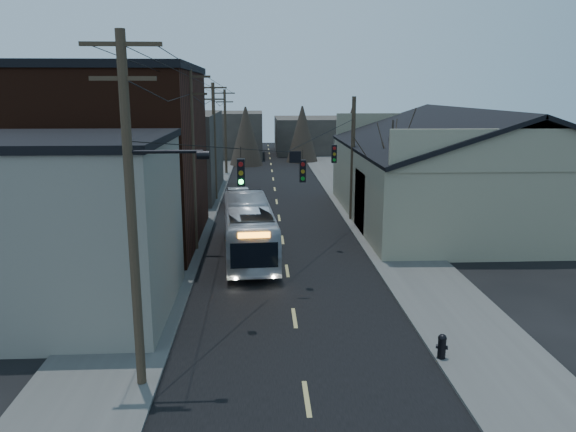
# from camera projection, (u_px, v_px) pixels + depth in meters

# --- Properties ---
(road_surface) EXTENTS (9.00, 110.00, 0.02)m
(road_surface) POSITION_uv_depth(u_px,v_px,m) (277.00, 207.00, 43.80)
(road_surface) COLOR black
(road_surface) RESTS_ON ground
(sidewalk_left) EXTENTS (4.00, 110.00, 0.12)m
(sidewalk_left) POSITION_uv_depth(u_px,v_px,m) (194.00, 207.00, 43.48)
(sidewalk_left) COLOR #474744
(sidewalk_left) RESTS_ON ground
(sidewalk_right) EXTENTS (4.00, 110.00, 0.12)m
(sidewalk_right) POSITION_uv_depth(u_px,v_px,m) (360.00, 205.00, 44.11)
(sidewalk_right) COLOR #474744
(sidewalk_right) RESTS_ON ground
(building_clapboard) EXTENTS (8.00, 8.00, 7.00)m
(building_clapboard) POSITION_uv_depth(u_px,v_px,m) (66.00, 230.00, 22.14)
(building_clapboard) COLOR #6C665A
(building_clapboard) RESTS_ON ground
(building_brick) EXTENTS (10.00, 12.00, 10.00)m
(building_brick) POSITION_uv_depth(u_px,v_px,m) (110.00, 159.00, 32.48)
(building_brick) COLOR black
(building_brick) RESTS_ON ground
(building_left_far) EXTENTS (9.00, 14.00, 7.00)m
(building_left_far) POSITION_uv_depth(u_px,v_px,m) (165.00, 154.00, 48.43)
(building_left_far) COLOR #342E2A
(building_left_far) RESTS_ON ground
(warehouse) EXTENTS (16.16, 20.60, 7.73)m
(warehouse) POSITION_uv_depth(u_px,v_px,m) (466.00, 182.00, 38.97)
(warehouse) COLOR gray
(warehouse) RESTS_ON ground
(building_far_left) EXTENTS (10.00, 12.00, 6.00)m
(building_far_left) POSITION_uv_depth(u_px,v_px,m) (226.00, 134.00, 76.97)
(building_far_left) COLOR #342E2A
(building_far_left) RESTS_ON ground
(building_far_right) EXTENTS (12.00, 14.00, 5.00)m
(building_far_right) POSITION_uv_depth(u_px,v_px,m) (316.00, 135.00, 82.58)
(building_far_right) COLOR #342E2A
(building_far_right) RESTS_ON ground
(bare_tree) EXTENTS (0.40, 0.40, 7.20)m
(bare_tree) POSITION_uv_depth(u_px,v_px,m) (391.00, 181.00, 33.58)
(bare_tree) COLOR black
(bare_tree) RESTS_ON ground
(utility_lines) EXTENTS (11.24, 45.28, 10.50)m
(utility_lines) POSITION_uv_depth(u_px,v_px,m) (233.00, 152.00, 36.86)
(utility_lines) COLOR #382B1E
(utility_lines) RESTS_ON ground
(bus) EXTENTS (3.26, 10.93, 3.00)m
(bus) POSITION_uv_depth(u_px,v_px,m) (248.00, 229.00, 30.67)
(bus) COLOR #B3B8C0
(bus) RESTS_ON ground
(parked_car) EXTENTS (2.16, 4.66, 1.48)m
(parked_car) POSITION_uv_depth(u_px,v_px,m) (239.00, 198.00, 43.34)
(parked_car) COLOR #B6B9BE
(parked_car) RESTS_ON ground
(fire_hydrant) EXTENTS (0.42, 0.29, 0.86)m
(fire_hydrant) POSITION_uv_depth(u_px,v_px,m) (442.00, 345.00, 18.70)
(fire_hydrant) COLOR black
(fire_hydrant) RESTS_ON sidewalk_right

